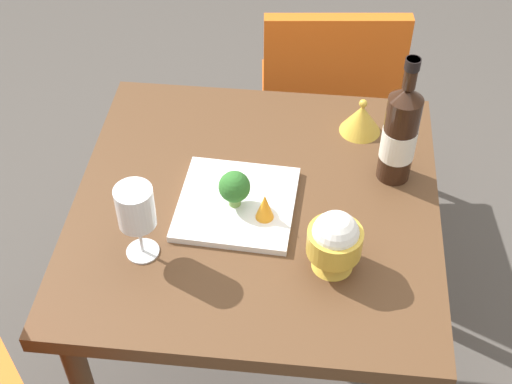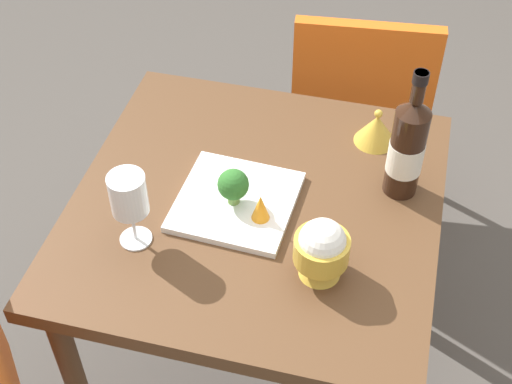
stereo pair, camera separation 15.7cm
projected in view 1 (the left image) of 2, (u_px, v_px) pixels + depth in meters
ground_plane at (256, 379)px, 2.12m from camera, size 8.00×8.00×0.00m
dining_table at (256, 232)px, 1.66m from camera, size 0.80×0.80×0.75m
chair_near_window at (328, 95)px, 2.21m from camera, size 0.44×0.44×0.85m
wine_bottle at (400, 133)px, 1.56m from camera, size 0.08×0.08×0.32m
wine_glass at (136, 209)px, 1.40m from camera, size 0.08×0.08×0.18m
rice_bowl at (335, 241)px, 1.41m from camera, size 0.11×0.11×0.14m
rice_bowl_lid at (361, 118)px, 1.74m from camera, size 0.10×0.10×0.09m
serving_plate at (237, 204)px, 1.58m from camera, size 0.26×0.26×0.02m
broccoli_floret at (234, 187)px, 1.53m from camera, size 0.07×0.07×0.09m
carrot_garnish_left at (265, 206)px, 1.52m from camera, size 0.04×0.04×0.06m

